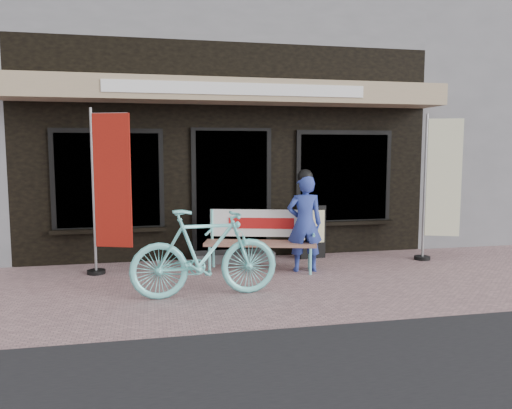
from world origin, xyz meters
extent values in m
plane|color=#A77F81|center=(0.00, 0.00, 0.00)|extent=(70.00, 70.00, 0.00)
cube|color=black|center=(0.00, 5.00, 1.80)|extent=(7.00, 6.00, 3.60)
cube|color=slate|center=(0.00, 5.00, 4.80)|extent=(7.00, 6.00, 2.40)
cube|color=tan|center=(0.00, 1.65, 2.75)|extent=(7.00, 0.80, 0.35)
cube|color=white|center=(0.00, 1.24, 2.75)|extent=(4.00, 0.02, 0.18)
cube|color=black|center=(0.00, 1.98, 1.10)|extent=(1.20, 0.06, 2.10)
cube|color=black|center=(0.00, 1.97, 1.10)|extent=(1.35, 0.04, 2.20)
cube|color=black|center=(-2.00, 1.98, 1.35)|extent=(1.60, 0.06, 1.50)
cube|color=black|center=(2.00, 1.98, 1.35)|extent=(1.60, 0.06, 1.50)
cube|color=black|center=(-2.00, 1.97, 1.35)|extent=(1.75, 0.04, 1.65)
cube|color=black|center=(2.00, 1.97, 1.35)|extent=(1.75, 0.04, 1.65)
cube|color=black|center=(-2.00, 1.92, 0.55)|extent=(1.80, 0.18, 0.06)
cube|color=black|center=(2.00, 1.92, 0.55)|extent=(1.80, 0.18, 0.06)
cube|color=#59595B|center=(0.00, 1.75, 0.07)|extent=(1.30, 0.45, 0.15)
cylinder|color=#72E0DC|center=(-0.50, 1.01, 0.20)|extent=(0.05, 0.05, 0.39)
cylinder|color=#72E0DC|center=(-0.39, 1.37, 0.20)|extent=(0.05, 0.05, 0.39)
cylinder|color=#72E0DC|center=(0.95, 0.59, 0.20)|extent=(0.05, 0.05, 0.39)
cylinder|color=#72E0DC|center=(1.05, 0.95, 0.20)|extent=(0.05, 0.05, 0.39)
cube|color=#9D6856|center=(0.28, 0.98, 0.42)|extent=(1.74, 0.87, 0.05)
cylinder|color=#72E0DC|center=(-0.41, 1.38, 0.66)|extent=(0.05, 0.05, 0.52)
cylinder|color=#72E0DC|center=(1.07, 0.95, 0.66)|extent=(0.05, 0.05, 0.52)
cube|color=white|center=(0.33, 1.18, 0.70)|extent=(1.54, 0.48, 0.42)
cube|color=#B21414|center=(0.33, 1.16, 0.70)|extent=(0.98, 0.29, 0.17)
cylinder|color=#72E0DC|center=(-0.49, 1.20, 0.58)|extent=(0.15, 0.41, 0.04)
cylinder|color=#72E0DC|center=(1.04, 0.76, 0.58)|extent=(0.15, 0.41, 0.04)
imported|color=#2B3C95|center=(0.93, 0.83, 0.73)|extent=(0.58, 0.42, 1.46)
sphere|color=black|center=(0.93, 0.83, 1.43)|extent=(0.27, 0.27, 0.23)
imported|color=#72E0DC|center=(-0.69, -0.19, 0.55)|extent=(1.86, 0.59, 1.11)
cylinder|color=gray|center=(-2.16, 1.30, 1.22)|extent=(0.05, 0.05, 2.44)
cylinder|color=gray|center=(-1.90, 1.21, 2.35)|extent=(0.53, 0.21, 0.03)
cube|color=#9D1A11|center=(-1.88, 1.20, 1.39)|extent=(0.53, 0.22, 1.94)
cylinder|color=black|center=(-2.16, 1.30, 0.03)|extent=(0.34, 0.34, 0.06)
cylinder|color=gray|center=(3.11, 1.19, 1.21)|extent=(0.05, 0.05, 2.42)
cylinder|color=gray|center=(3.37, 1.09, 2.33)|extent=(0.53, 0.22, 0.03)
cube|color=#F0EFC4|center=(3.39, 1.08, 1.38)|extent=(0.53, 0.22, 1.93)
cylinder|color=black|center=(3.11, 1.19, 0.03)|extent=(0.34, 0.34, 0.06)
cube|color=black|center=(1.33, 1.66, 0.45)|extent=(0.46, 0.13, 0.90)
cube|color=beige|center=(1.34, 1.61, 0.55)|extent=(0.38, 0.06, 0.55)
camera|label=1|loc=(-1.32, -6.30, 1.84)|focal=35.00mm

